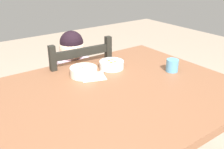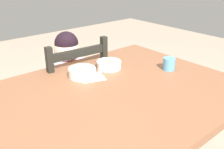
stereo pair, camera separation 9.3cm
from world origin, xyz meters
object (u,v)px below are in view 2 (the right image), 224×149
object	(u,v)px
child_figure	(71,78)
bowl_of_peas	(82,72)
dining_table	(117,107)
bowl_of_carrots	(109,64)
drinking_cup	(169,64)
dining_chair	(72,101)
spoon	(103,71)

from	to	relation	value
child_figure	bowl_of_peas	distance (m)	0.35
child_figure	bowl_of_peas	world-z (taller)	child_figure
dining_table	bowl_of_peas	xyz separation A→B (m)	(-0.05, 0.25, 0.13)
bowl_of_carrots	drinking_cup	world-z (taller)	drinking_cup
bowl_of_peas	child_figure	bearing A→B (deg)	71.60
bowl_of_carrots	bowl_of_peas	bearing A→B (deg)	-180.00
dining_chair	child_figure	xyz separation A→B (m)	(0.00, -0.00, 0.18)
spoon	drinking_cup	xyz separation A→B (m)	(0.32, -0.23, 0.03)
dining_table	bowl_of_peas	world-z (taller)	bowl_of_peas
dining_table	bowl_of_peas	size ratio (longest dim) A/B	8.08
child_figure	bowl_of_carrots	size ratio (longest dim) A/B	6.30
child_figure	dining_table	bearing A→B (deg)	-95.36
dining_chair	bowl_of_carrots	world-z (taller)	dining_chair
dining_table	child_figure	world-z (taller)	child_figure
dining_chair	bowl_of_carrots	size ratio (longest dim) A/B	6.11
dining_chair	drinking_cup	distance (m)	0.74
drinking_cup	child_figure	bearing A→B (deg)	123.50
bowl_of_carrots	spoon	xyz separation A→B (m)	(-0.06, -0.02, -0.02)
child_figure	bowl_of_carrots	distance (m)	0.35
dining_table	dining_chair	world-z (taller)	dining_chair
bowl_of_carrots	spoon	distance (m)	0.06
spoon	dining_table	bearing A→B (deg)	-111.34
dining_table	bowl_of_carrots	distance (m)	0.32
bowl_of_peas	bowl_of_carrots	distance (m)	0.20
spoon	drinking_cup	world-z (taller)	drinking_cup
bowl_of_carrots	spoon	size ratio (longest dim) A/B	1.07
bowl_of_peas	dining_chair	bearing A→B (deg)	72.51
bowl_of_carrots	drinking_cup	distance (m)	0.36
spoon	child_figure	bearing A→B (deg)	97.25
child_figure	spoon	xyz separation A→B (m)	(0.04, -0.31, 0.14)
dining_table	drinking_cup	bearing A→B (deg)	0.30
dining_table	bowl_of_carrots	bearing A→B (deg)	59.08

